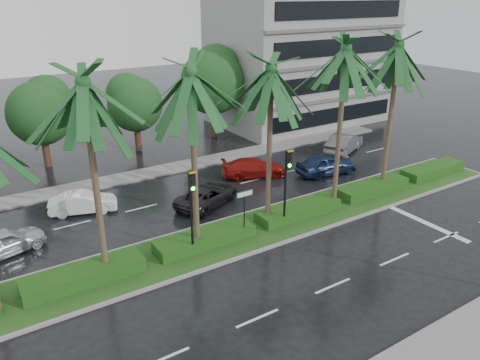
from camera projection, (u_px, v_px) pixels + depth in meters
ground at (266, 239)px, 24.21m from camera, size 120.00×120.00×0.00m
near_sidewalk at (437, 358)px, 16.25m from camera, size 40.00×2.40×0.12m
far_sidewalk at (168, 169)px, 33.53m from camera, size 40.00×2.00×0.12m
median at (255, 230)px, 24.96m from camera, size 36.00×4.00×0.15m
hedge at (255, 223)px, 24.82m from camera, size 35.20×1.40×0.60m
lane_markings at (315, 227)px, 25.40m from camera, size 34.00×13.06×0.01m
palm_row at (234, 82)px, 21.37m from camera, size 26.30×4.20×9.84m
signal_median_left at (192, 201)px, 21.30m from camera, size 0.34×0.42×4.36m
signal_median_right at (287, 177)px, 24.08m from camera, size 0.34×0.42×4.36m
street_sign at (244, 203)px, 23.28m from camera, size 0.95×0.09×2.60m
bg_trees at (141, 92)px, 36.45m from camera, size 33.09×5.46×7.89m
building at (301, 58)px, 44.55m from camera, size 16.00×10.00×12.00m
car_silver at (4, 242)px, 22.57m from camera, size 2.49×4.09×1.30m
car_white at (83, 202)px, 26.89m from camera, size 2.37×3.98×1.24m
car_darkgrey at (207, 195)px, 27.83m from camera, size 3.68×4.87×1.23m
car_red at (254, 168)px, 32.18m from camera, size 3.25×4.74×1.27m
car_blue at (327, 164)px, 32.54m from camera, size 2.34×4.53×1.47m
car_grey at (344, 143)px, 37.04m from camera, size 3.34×4.81×1.50m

